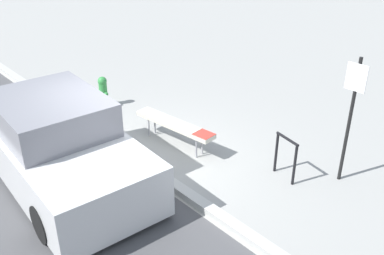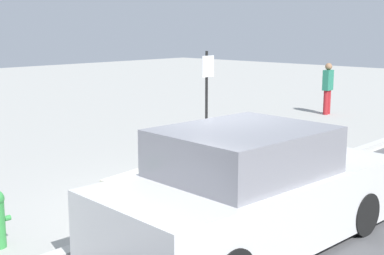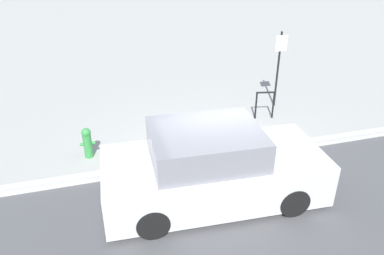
% 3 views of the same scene
% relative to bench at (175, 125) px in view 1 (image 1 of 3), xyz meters
% --- Properties ---
extents(ground_plane, '(60.00, 60.00, 0.00)m').
position_rel_bench_xyz_m(ground_plane, '(0.21, -1.02, -0.47)').
color(ground_plane, '#9E9E99').
extents(curb, '(60.00, 0.20, 0.13)m').
position_rel_bench_xyz_m(curb, '(0.21, -1.02, -0.40)').
color(curb, '#B7B7B2').
rests_on(curb, ground_plane).
extents(bench, '(1.97, 0.55, 0.53)m').
position_rel_bench_xyz_m(bench, '(0.00, 0.00, 0.00)').
color(bench, '#99999E').
rests_on(bench, ground_plane).
extents(bike_rack, '(0.55, 0.16, 0.83)m').
position_rel_bench_xyz_m(bike_rack, '(2.26, 0.71, 0.04)').
color(bike_rack, black).
rests_on(bike_rack, ground_plane).
extents(sign_post, '(0.36, 0.08, 2.30)m').
position_rel_bench_xyz_m(sign_post, '(2.96, 1.42, 0.92)').
color(sign_post, black).
rests_on(sign_post, ground_plane).
extents(fire_hydrant, '(0.36, 0.22, 0.77)m').
position_rel_bench_xyz_m(fire_hydrant, '(-2.70, -0.06, -0.06)').
color(fire_hydrant, '#338C3F').
rests_on(fire_hydrant, ground_plane).
extents(parked_car_near, '(4.40, 2.08, 1.57)m').
position_rel_bench_xyz_m(parked_car_near, '(-0.37, -2.34, 0.23)').
color(parked_car_near, black).
rests_on(parked_car_near, ground_plane).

